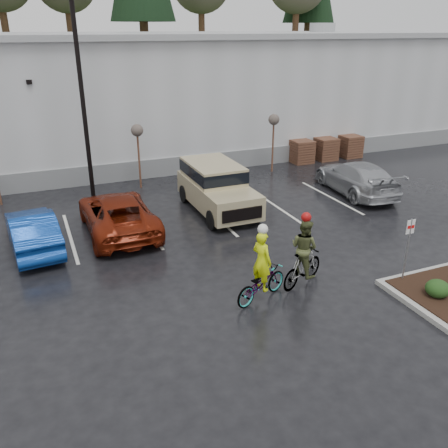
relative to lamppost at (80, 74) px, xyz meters
name	(u,v)px	position (x,y,z in m)	size (l,w,h in m)	color
ground	(301,312)	(4.00, -12.00, -5.69)	(120.00, 120.00, 0.00)	black
warehouse	(127,91)	(4.00, 9.99, -2.04)	(60.50, 15.50, 7.20)	silver
wooded_ridge	(82,73)	(4.00, 33.00, -2.69)	(80.00, 25.00, 6.00)	#2C421B
lamppost	(80,74)	(0.00, 0.00, 0.00)	(0.50, 1.00, 9.22)	black
sapling_mid	(137,134)	(2.50, 1.00, -2.96)	(0.60, 0.60, 3.20)	#47291C
sapling_east	(274,123)	(10.00, 1.00, -2.96)	(0.60, 0.60, 3.20)	#47291C
pallet_stack_a	(301,151)	(12.50, 2.00, -5.01)	(1.20, 1.20, 1.35)	#47291C
pallet_stack_b	(326,149)	(14.20, 2.00, -5.01)	(1.20, 1.20, 1.35)	#47291C
pallet_stack_c	(350,146)	(16.00, 2.00, -5.01)	(1.20, 1.20, 1.35)	#47291C
shrub_a	(438,289)	(8.00, -13.00, -5.27)	(0.70, 0.70, 0.52)	black
fire_lane_sign	(408,243)	(7.80, -11.80, -4.28)	(0.30, 0.05, 2.20)	gray
car_blue	(33,231)	(-2.79, -4.60, -4.96)	(1.54, 4.41, 1.45)	navy
car_red	(118,214)	(0.37, -4.17, -4.93)	(2.51, 5.45, 1.51)	maroon
suv_tan	(218,189)	(4.84, -3.61, -4.66)	(2.20, 5.10, 2.06)	tan
car_far_silver	(356,177)	(11.99, -3.86, -4.91)	(2.17, 5.33, 1.55)	#AAADB2
cyclist_hivis	(261,277)	(3.26, -10.89, -4.94)	(2.11, 1.38, 2.42)	#3F3F44
cyclist_olive	(303,259)	(4.86, -10.60, -4.81)	(1.93, 1.25, 2.43)	#3F3F44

